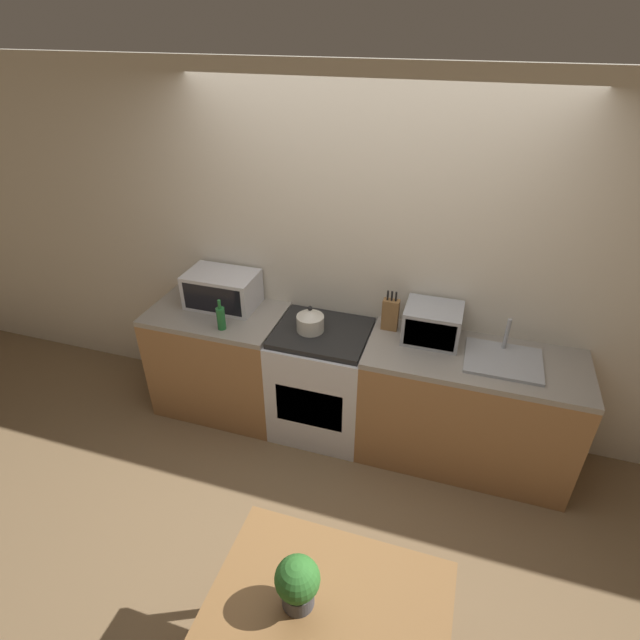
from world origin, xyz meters
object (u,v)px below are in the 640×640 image
Objects in this scene: dining_table at (327,620)px; toaster_oven at (432,324)px; stove_range at (322,381)px; microwave at (222,290)px; kettle at (310,320)px; bottle at (221,318)px.

toaster_oven is at bearing 84.88° from dining_table.
microwave is at bearing 171.80° from stove_range.
stove_range is 1.70× the size of microwave.
microwave reaches higher than dining_table.
kettle is at bearing -10.41° from microwave.
kettle is 0.63m from bottle.
bottle reaches higher than kettle.
toaster_oven is (1.58, 0.01, -0.01)m from microwave.
bottle is at bearing -65.05° from microwave.
stove_range is 3.88× the size of bottle.
bottle reaches higher than dining_table.
bottle is 0.61× the size of toaster_oven.
kettle is at bearing 110.64° from dining_table.
kettle is (-0.08, -0.02, 0.54)m from stove_range.
microwave is 0.34m from bottle.
dining_table is (1.27, -1.58, -0.33)m from bottle.
bottle is 0.23× the size of dining_table.
bottle is at bearing 128.77° from dining_table.
microwave is at bearing 169.59° from kettle.
toaster_oven reaches higher than dining_table.
stove_range is 0.91× the size of dining_table.
stove_range is 0.54m from kettle.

